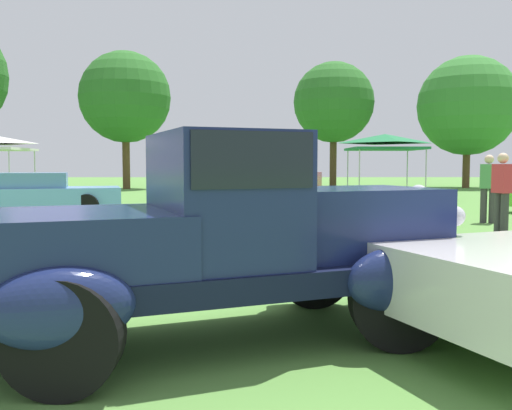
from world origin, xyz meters
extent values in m
plane|color=#568C3D|center=(0.00, 0.00, 0.00)|extent=(120.00, 120.00, 0.00)
cube|color=black|center=(0.31, -0.46, 0.56)|extent=(4.40, 2.82, 0.20)
cube|color=navy|center=(1.47, -0.02, 0.94)|extent=(1.82, 1.56, 0.60)
ellipsoid|color=silver|center=(2.21, 0.26, 0.92)|extent=(0.33, 0.54, 0.68)
cube|color=navy|center=(0.41, -0.42, 1.18)|extent=(1.41, 1.64, 1.04)
cube|color=black|center=(0.41, -0.42, 1.48)|extent=(1.34, 1.64, 0.40)
cube|color=navy|center=(-0.79, -0.87, 0.86)|extent=(2.19, 1.96, 0.48)
ellipsoid|color=navy|center=(1.28, 0.68, 0.56)|extent=(0.99, 0.66, 0.52)
ellipsoid|color=navy|center=(1.79, -0.67, 0.56)|extent=(0.99, 0.66, 0.52)
ellipsoid|color=navy|center=(-1.05, -0.20, 0.56)|extent=(0.99, 0.66, 0.52)
ellipsoid|color=navy|center=(-0.54, -1.55, 0.56)|extent=(0.99, 0.66, 0.52)
sphere|color=silver|center=(2.10, 0.69, 1.00)|extent=(0.18, 0.18, 0.18)
sphere|color=silver|center=(2.41, -0.14, 1.00)|extent=(0.18, 0.18, 0.18)
cylinder|color=black|center=(1.28, 0.68, 0.38)|extent=(0.76, 0.24, 0.76)
cylinder|color=black|center=(1.79, -0.67, 0.38)|extent=(0.76, 0.24, 0.76)
cylinder|color=black|center=(-1.05, -0.20, 0.38)|extent=(0.76, 0.24, 0.76)
cylinder|color=black|center=(-0.54, -1.55, 0.38)|extent=(0.76, 0.24, 0.76)
cylinder|color=black|center=(2.31, -0.17, 0.33)|extent=(0.66, 0.20, 0.66)
cube|color=#669EDB|center=(-5.35, 10.93, 0.50)|extent=(4.82, 2.85, 0.60)
cube|color=#517EAF|center=(-5.52, 10.88, 1.00)|extent=(2.31, 1.93, 0.44)
cylinder|color=black|center=(-3.83, 10.55, 0.32)|extent=(0.64, 0.22, 0.64)
cube|color=maroon|center=(1.97, 11.67, 0.50)|extent=(4.42, 2.57, 0.60)
cube|color=maroon|center=(1.80, 11.70, 1.00)|extent=(2.11, 1.82, 0.44)
cylinder|color=black|center=(3.01, 10.63, 0.32)|extent=(0.64, 0.22, 0.64)
cylinder|color=black|center=(0.58, 11.19, 0.32)|extent=(0.64, 0.22, 0.64)
cylinder|color=#383838|center=(6.63, 8.79, 0.43)|extent=(0.16, 0.16, 0.86)
cylinder|color=#383838|center=(6.45, 8.87, 0.43)|extent=(0.16, 0.16, 0.86)
cube|color=#4C9351|center=(6.54, 8.83, 1.16)|extent=(0.46, 0.39, 0.60)
sphere|color=beige|center=(6.54, 8.83, 1.58)|extent=(0.22, 0.22, 0.22)
cylinder|color=#383838|center=(5.86, 6.71, 0.43)|extent=(0.16, 0.16, 0.86)
cylinder|color=#383838|center=(5.90, 6.51, 0.43)|extent=(0.16, 0.16, 0.86)
cube|color=#D1333D|center=(5.88, 6.61, 1.16)|extent=(0.32, 0.44, 0.60)
sphere|color=beige|center=(5.88, 6.61, 1.58)|extent=(0.22, 0.22, 0.22)
cylinder|color=#B7B7BC|center=(-8.96, 20.39, 1.02)|extent=(0.05, 0.05, 2.05)
cylinder|color=#B7B7BC|center=(-8.96, 17.68, 1.02)|extent=(0.05, 0.05, 2.05)
cylinder|color=#B7B7BC|center=(1.35, 18.83, 1.02)|extent=(0.05, 0.05, 2.05)
cylinder|color=#B7B7BC|center=(1.35, 15.86, 1.02)|extent=(0.05, 0.05, 2.05)
cylinder|color=#B7B7BC|center=(-1.62, 18.83, 1.02)|extent=(0.05, 0.05, 2.05)
cylinder|color=#B7B7BC|center=(-1.62, 15.86, 1.02)|extent=(0.05, 0.05, 2.05)
cube|color=#1E703D|center=(-0.13, 17.34, 2.10)|extent=(3.31, 3.31, 0.10)
pyramid|color=#1E703D|center=(-0.13, 17.34, 2.52)|extent=(3.24, 3.24, 0.38)
cylinder|color=#B7B7BC|center=(7.58, 19.66, 1.02)|extent=(0.05, 0.05, 2.05)
cylinder|color=#B7B7BC|center=(7.58, 17.04, 1.02)|extent=(0.05, 0.05, 2.05)
cylinder|color=#B7B7BC|center=(4.96, 19.66, 1.02)|extent=(0.05, 0.05, 2.05)
cylinder|color=#B7B7BC|center=(4.96, 17.04, 1.02)|extent=(0.05, 0.05, 2.05)
cube|color=#1E703D|center=(6.27, 18.35, 2.10)|extent=(2.91, 2.91, 0.10)
pyramid|color=#1E703D|center=(6.27, 18.35, 2.52)|extent=(2.85, 2.85, 0.38)
cylinder|color=brown|center=(-6.69, 28.76, 1.98)|extent=(0.44, 0.44, 3.95)
sphere|color=#286623|center=(-6.69, 28.76, 5.43)|extent=(5.38, 5.38, 5.38)
cylinder|color=#47331E|center=(6.05, 31.24, 2.00)|extent=(0.44, 0.44, 4.00)
sphere|color=#286623|center=(6.05, 31.24, 5.41)|extent=(5.13, 5.13, 5.13)
cylinder|color=brown|center=(14.14, 29.90, 1.70)|extent=(0.44, 0.44, 3.40)
sphere|color=#337A2D|center=(14.14, 29.90, 5.07)|extent=(6.10, 6.10, 6.10)
camera|label=1|loc=(0.62, -4.98, 1.45)|focal=39.53mm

